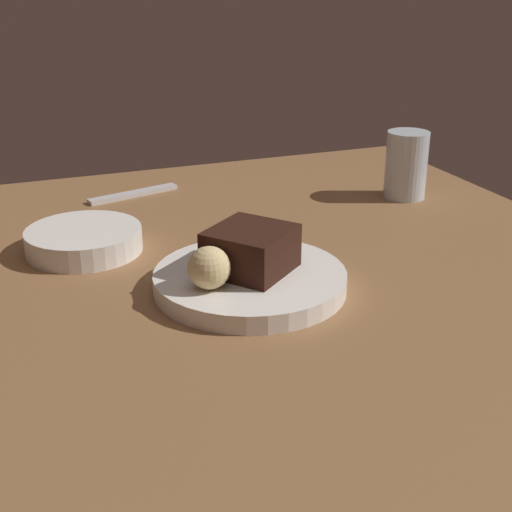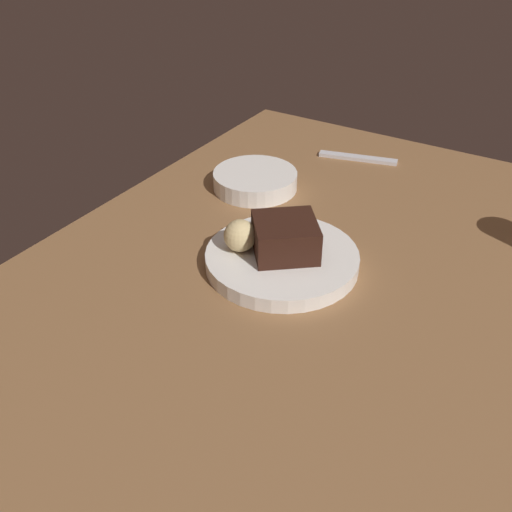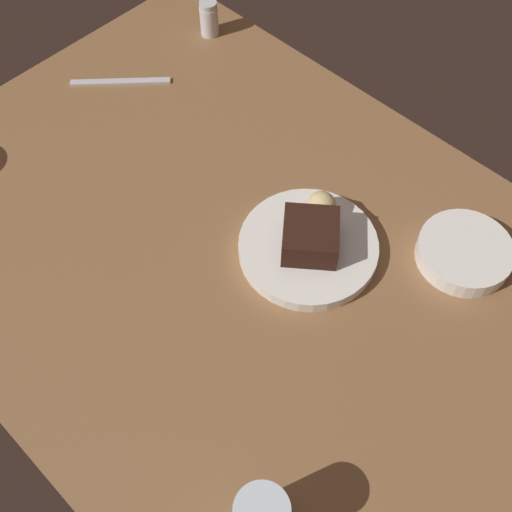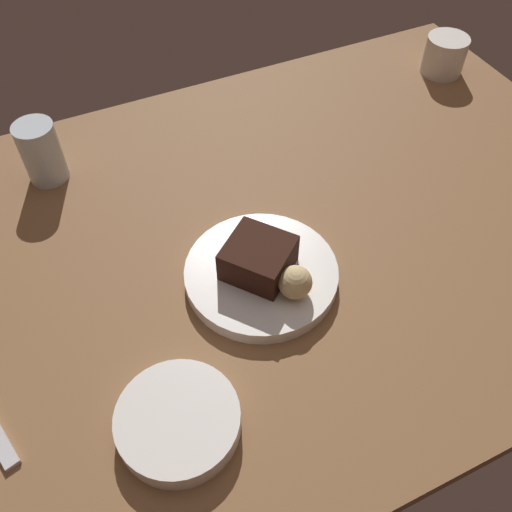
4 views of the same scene
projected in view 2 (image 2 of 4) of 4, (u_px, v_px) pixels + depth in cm
name	position (u px, v px, depth cm)	size (l,w,h in cm)	color
dining_table	(304.00, 318.00, 77.56)	(120.00, 84.00, 3.00)	brown
dessert_plate	(282.00, 259.00, 84.35)	(21.89, 21.89, 2.17)	white
chocolate_cake_slice	(285.00, 237.00, 82.49)	(8.39, 8.66, 4.98)	black
bread_roll	(240.00, 236.00, 83.17)	(4.65, 4.65, 4.65)	#DBC184
side_bowl	(255.00, 180.00, 103.86)	(14.73, 14.73, 3.06)	white
dessert_spoon	(358.00, 158.00, 114.37)	(15.00, 1.80, 0.70)	silver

